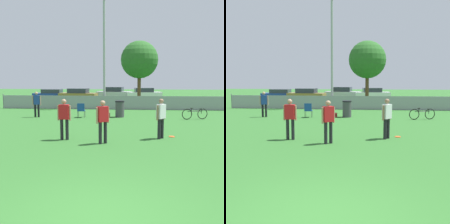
# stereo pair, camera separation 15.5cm
# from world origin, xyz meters

# --- Properties ---
(ground_plane) EXTENTS (120.00, 120.00, 0.00)m
(ground_plane) POSITION_xyz_m (0.00, 0.00, 0.00)
(ground_plane) COLOR #2D6628
(fence_backline) EXTENTS (21.45, 0.07, 1.21)m
(fence_backline) POSITION_xyz_m (0.00, 18.00, 0.55)
(fence_backline) COLOR gray
(fence_backline) RESTS_ON ground_plane
(light_pole) EXTENTS (0.90, 0.36, 9.83)m
(light_pole) POSITION_xyz_m (-2.21, 18.93, 5.70)
(light_pole) COLOR #9E9EA3
(light_pole) RESTS_ON ground_plane
(tree_near_pole) EXTENTS (3.40, 3.40, 5.91)m
(tree_near_pole) POSITION_xyz_m (0.72, 21.36, 4.18)
(tree_near_pole) COLOR brown
(tree_near_pole) RESTS_ON ground_plane
(player_thrower_red) EXTENTS (0.47, 0.41, 1.68)m
(player_thrower_red) POSITION_xyz_m (-0.70, 5.91, 0.97)
(player_thrower_red) COLOR black
(player_thrower_red) RESTS_ON ground_plane
(player_receiver_white) EXTENTS (0.43, 0.45, 1.68)m
(player_receiver_white) POSITION_xyz_m (1.60, 7.01, 0.97)
(player_receiver_white) COLOR black
(player_receiver_white) RESTS_ON ground_plane
(player_defender_red) EXTENTS (0.56, 0.23, 1.68)m
(player_defender_red) POSITION_xyz_m (-2.36, 6.45, 0.97)
(player_defender_red) COLOR black
(player_defender_red) RESTS_ON ground_plane
(spectator_in_blue) EXTENTS (0.52, 0.34, 1.65)m
(spectator_in_blue) POSITION_xyz_m (-5.91, 12.92, 0.95)
(spectator_in_blue) COLOR black
(spectator_in_blue) RESTS_ON ground_plane
(frisbee_disc) EXTENTS (0.26, 0.26, 0.03)m
(frisbee_disc) POSITION_xyz_m (2.11, 7.41, 0.01)
(frisbee_disc) COLOR #E5591E
(frisbee_disc) RESTS_ON ground_plane
(folding_chair_sideline) EXTENTS (0.50, 0.50, 0.93)m
(folding_chair_sideline) POSITION_xyz_m (-3.00, 12.97, 0.52)
(folding_chair_sideline) COLOR #333338
(folding_chair_sideline) RESTS_ON ground_plane
(bicycle_sideline) EXTENTS (1.63, 0.57, 0.71)m
(bicycle_sideline) POSITION_xyz_m (4.14, 12.86, 0.34)
(bicycle_sideline) COLOR black
(bicycle_sideline) RESTS_ON ground_plane
(trash_bin) EXTENTS (0.60, 0.60, 1.07)m
(trash_bin) POSITION_xyz_m (-0.54, 13.46, 0.54)
(trash_bin) COLOR #3F3F44
(trash_bin) RESTS_ON ground_plane
(gear_bag_sideline) EXTENTS (0.60, 0.33, 0.30)m
(gear_bag_sideline) POSITION_xyz_m (-1.48, 13.33, 0.14)
(gear_bag_sideline) COLOR maroon
(gear_bag_sideline) RESTS_ON ground_plane
(parked_car_blue) EXTENTS (4.23, 1.76, 1.26)m
(parked_car_blue) POSITION_xyz_m (-9.36, 27.26, 0.62)
(parked_car_blue) COLOR black
(parked_car_blue) RESTS_ON ground_plane
(parked_car_tan) EXTENTS (4.29, 2.15, 1.40)m
(parked_car_tan) POSITION_xyz_m (-6.03, 26.25, 0.69)
(parked_car_tan) COLOR black
(parked_car_tan) RESTS_ON ground_plane
(parked_car_silver) EXTENTS (4.36, 2.26, 1.47)m
(parked_car_silver) POSITION_xyz_m (-2.30, 29.63, 0.69)
(parked_car_silver) COLOR black
(parked_car_silver) RESTS_ON ground_plane
(parked_car_white) EXTENTS (4.39, 2.29, 1.38)m
(parked_car_white) POSITION_xyz_m (1.32, 29.35, 0.68)
(parked_car_white) COLOR black
(parked_car_white) RESTS_ON ground_plane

